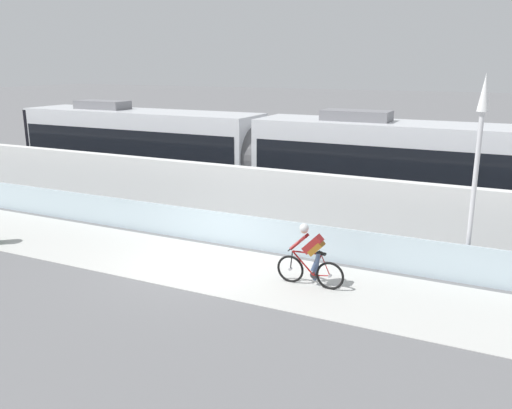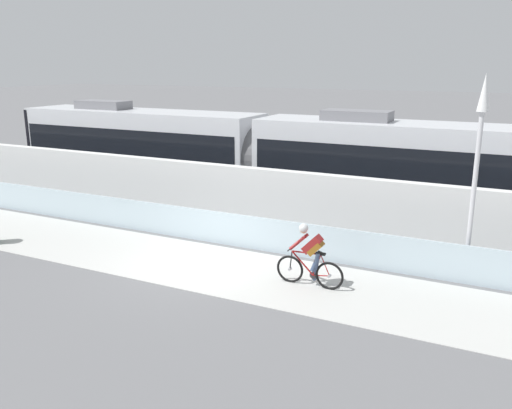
% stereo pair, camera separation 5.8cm
% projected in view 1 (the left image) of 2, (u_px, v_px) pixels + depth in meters
% --- Properties ---
extents(ground_plane, '(200.00, 200.00, 0.00)m').
position_uv_depth(ground_plane, '(196.00, 265.00, 14.82)').
color(ground_plane, slate).
extents(bike_path_deck, '(32.00, 3.20, 0.01)m').
position_uv_depth(bike_path_deck, '(196.00, 264.00, 14.82)').
color(bike_path_deck, beige).
rests_on(bike_path_deck, ground).
extents(glass_parapet, '(32.00, 0.05, 1.02)m').
position_uv_depth(glass_parapet, '(228.00, 229.00, 16.30)').
color(glass_parapet, silver).
rests_on(glass_parapet, ground).
extents(concrete_barrier_wall, '(32.00, 0.36, 2.10)m').
position_uv_depth(concrete_barrier_wall, '(253.00, 199.00, 17.73)').
color(concrete_barrier_wall, silver).
rests_on(concrete_barrier_wall, ground).
extents(tram_rail_near, '(32.00, 0.08, 0.01)m').
position_uv_depth(tram_rail_near, '(282.00, 211.00, 20.16)').
color(tram_rail_near, '#595654').
rests_on(tram_rail_near, ground).
extents(tram_rail_far, '(32.00, 0.08, 0.01)m').
position_uv_depth(tram_rail_far, '(296.00, 202.00, 21.41)').
color(tram_rail_far, '#595654').
rests_on(tram_rail_far, ground).
extents(tram, '(22.56, 2.54, 3.81)m').
position_uv_depth(tram, '(259.00, 156.00, 20.84)').
color(tram, silver).
rests_on(tram, ground).
extents(cyclist_on_bike, '(1.77, 0.58, 1.61)m').
position_uv_depth(cyclist_on_bike, '(311.00, 256.00, 13.21)').
color(cyclist_on_bike, black).
rests_on(cyclist_on_bike, ground).
extents(lamp_post_antenna, '(0.28, 0.28, 5.20)m').
position_uv_depth(lamp_post_antenna, '(478.00, 153.00, 12.98)').
color(lamp_post_antenna, gray).
rests_on(lamp_post_antenna, ground).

